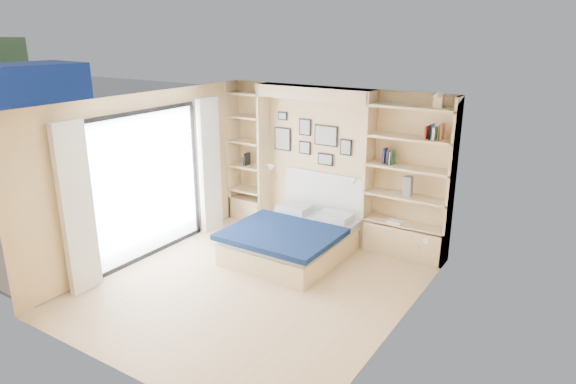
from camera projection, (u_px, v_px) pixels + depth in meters
The scene contains 8 objects.
ground at pixel (255, 286), 7.06m from camera, with size 4.50×4.50×0.00m, color tan.
room_shell at pixel (291, 180), 8.15m from camera, with size 4.50×4.50×4.50m.
bed at pixel (294, 238), 7.96m from camera, with size 1.63×2.09×1.07m.
photo_gallery at pixel (310, 139), 8.59m from camera, with size 1.48×0.02×0.82m.
reading_lamps at pixel (311, 173), 8.48m from camera, with size 1.92×0.12×0.15m.
shelf_decor at pixel (396, 147), 7.63m from camera, with size 3.50×0.23×2.03m.
deck at pixel (88, 232), 8.91m from camera, with size 3.20×4.00×0.05m, color #726454.
deck_chair at pixel (148, 198), 9.48m from camera, with size 0.57×0.84×0.80m.
Camera 1 is at (3.79, -5.09, 3.38)m, focal length 32.00 mm.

